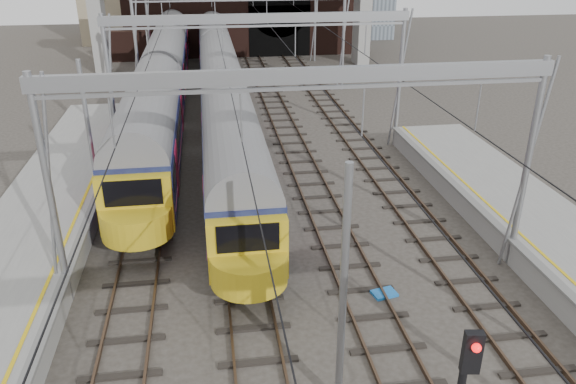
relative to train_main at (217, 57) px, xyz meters
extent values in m
cube|color=#4C3828|center=(-4.72, -23.60, -2.38)|extent=(0.08, 80.00, 0.16)
cube|color=#4C3828|center=(-3.28, -23.60, -2.38)|extent=(0.08, 80.00, 0.16)
cube|color=black|center=(-4.00, -23.60, -2.45)|extent=(2.40, 80.00, 0.14)
cube|color=#4C3828|center=(-0.72, -23.60, -2.38)|extent=(0.08, 80.00, 0.16)
cube|color=#4C3828|center=(0.72, -23.60, -2.38)|extent=(0.08, 80.00, 0.16)
cube|color=black|center=(0.00, -23.60, -2.45)|extent=(2.40, 80.00, 0.14)
cube|color=#4C3828|center=(3.28, -23.60, -2.38)|extent=(0.08, 80.00, 0.16)
cube|color=#4C3828|center=(4.72, -23.60, -2.38)|extent=(0.08, 80.00, 0.16)
cube|color=black|center=(4.00, -23.60, -2.45)|extent=(2.40, 80.00, 0.14)
cube|color=#4C3828|center=(7.28, -23.60, -2.38)|extent=(0.08, 80.00, 0.16)
cube|color=#4C3828|center=(8.72, -23.60, -2.38)|extent=(0.08, 80.00, 0.16)
cube|color=black|center=(8.00, -23.60, -2.45)|extent=(2.40, 80.00, 0.14)
cylinder|color=gray|center=(-6.20, -30.60, 1.53)|extent=(0.24, 0.24, 8.00)
cylinder|color=gray|center=(10.20, -30.60, 1.53)|extent=(0.24, 0.24, 8.00)
cube|color=gray|center=(2.00, -30.60, 5.13)|extent=(16.80, 0.28, 0.50)
cylinder|color=gray|center=(-6.20, -16.60, 1.53)|extent=(0.24, 0.24, 8.00)
cylinder|color=gray|center=(10.20, -16.60, 1.53)|extent=(0.24, 0.24, 8.00)
cube|color=gray|center=(2.00, -16.60, 5.13)|extent=(16.80, 0.28, 0.50)
cylinder|color=gray|center=(-6.20, -2.60, 1.53)|extent=(0.24, 0.24, 8.00)
cylinder|color=gray|center=(10.20, -2.60, 1.53)|extent=(0.24, 0.24, 8.00)
cylinder|color=gray|center=(-6.20, 9.40, 1.53)|extent=(0.24, 0.24, 8.00)
cylinder|color=gray|center=(10.20, 9.40, 1.53)|extent=(0.24, 0.24, 8.00)
cube|color=black|center=(-4.00, -23.60, 3.03)|extent=(0.03, 80.00, 0.03)
cube|color=black|center=(0.00, -23.60, 3.03)|extent=(0.03, 80.00, 0.03)
cube|color=black|center=(4.00, -23.60, 3.03)|extent=(0.03, 80.00, 0.03)
cube|color=black|center=(8.00, -23.60, 3.03)|extent=(0.03, 80.00, 0.03)
cube|color=black|center=(4.00, 13.40, 2.03)|extent=(26.00, 2.00, 9.00)
cube|color=black|center=(7.00, 12.38, 0.13)|extent=(6.50, 0.10, 5.20)
cylinder|color=black|center=(7.00, 12.38, 2.73)|extent=(6.50, 0.10, 6.50)
cube|color=black|center=(-8.00, 12.40, -0.97)|extent=(6.00, 1.50, 3.00)
cube|color=gray|center=(-10.50, 7.40, 1.63)|extent=(1.20, 2.50, 8.20)
cube|color=gray|center=(14.50, 7.40, 1.63)|extent=(1.20, 2.50, 8.20)
cube|color=black|center=(0.00, 0.08, -2.12)|extent=(2.14, 63.49, 0.70)
cube|color=#13123F|center=(0.00, 0.08, -0.25)|extent=(2.73, 63.49, 2.43)
cylinder|color=slate|center=(0.00, 0.08, 0.97)|extent=(2.67, 62.99, 2.67)
cube|color=black|center=(0.00, 0.08, 0.14)|extent=(2.75, 62.29, 0.73)
cube|color=#BA3A6B|center=(0.00, 0.08, -0.93)|extent=(2.75, 62.49, 0.12)
cube|color=gold|center=(0.00, -31.81, -0.35)|extent=(2.67, 0.60, 2.23)
cube|color=black|center=(0.00, -31.98, 0.24)|extent=(2.04, 0.08, 0.97)
cube|color=black|center=(-4.00, 5.87, -2.12)|extent=(2.27, 67.23, 0.70)
cube|color=#13123F|center=(-4.00, 5.87, -0.18)|extent=(2.89, 67.23, 2.58)
cylinder|color=slate|center=(-4.00, 5.87, 1.11)|extent=(2.83, 66.73, 2.83)
cube|color=black|center=(-4.00, 5.87, 0.24)|extent=(2.91, 66.03, 0.77)
cube|color=#BA3A6B|center=(-4.00, 5.87, -0.90)|extent=(2.91, 66.23, 0.12)
cube|color=gold|center=(-4.00, -27.89, -0.28)|extent=(2.83, 0.60, 2.38)
cube|color=black|center=(-4.00, -28.06, 0.34)|extent=(2.17, 0.08, 1.03)
cube|color=black|center=(3.54, -40.22, 2.06)|extent=(0.37, 0.23, 0.91)
sphere|color=red|center=(3.54, -40.34, 2.26)|extent=(0.18, 0.18, 0.18)
cube|color=blue|center=(4.76, -31.93, -2.42)|extent=(0.95, 0.76, 0.10)
cube|color=blue|center=(1.07, -29.83, -2.42)|extent=(0.87, 0.62, 0.10)
camera|label=1|loc=(-1.05, -47.87, 9.06)|focal=35.00mm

